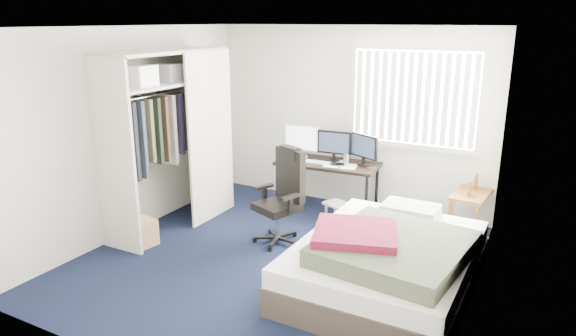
# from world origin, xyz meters

# --- Properties ---
(ground) EXTENTS (4.20, 4.20, 0.00)m
(ground) POSITION_xyz_m (0.00, 0.00, 0.00)
(ground) COLOR black
(ground) RESTS_ON ground
(room_shell) EXTENTS (4.20, 4.20, 4.20)m
(room_shell) POSITION_xyz_m (0.00, 0.00, 1.51)
(room_shell) COLOR silver
(room_shell) RESTS_ON ground
(window_assembly) EXTENTS (1.72, 0.09, 1.32)m
(window_assembly) POSITION_xyz_m (0.90, 2.04, 1.60)
(window_assembly) COLOR white
(window_assembly) RESTS_ON ground
(closet) EXTENTS (0.64, 1.84, 2.22)m
(closet) POSITION_xyz_m (-1.67, 0.27, 1.35)
(closet) COLOR beige
(closet) RESTS_ON ground
(desk) EXTENTS (1.43, 0.74, 1.14)m
(desk) POSITION_xyz_m (-0.15, 1.76, 0.72)
(desk) COLOR black
(desk) RESTS_ON ground
(office_chair) EXTENTS (0.70, 0.70, 1.14)m
(office_chair) POSITION_xyz_m (-0.19, 0.50, 0.44)
(office_chair) COLOR black
(office_chair) RESTS_ON ground
(footstool) EXTENTS (0.39, 0.35, 0.26)m
(footstool) POSITION_xyz_m (0.15, 1.37, 0.20)
(footstool) COLOR white
(footstool) RESTS_ON ground
(nightstand) EXTENTS (0.45, 0.80, 0.71)m
(nightstand) POSITION_xyz_m (1.75, 1.85, 0.46)
(nightstand) COLOR brown
(nightstand) RESTS_ON ground
(bed) EXTENTS (1.65, 2.17, 0.71)m
(bed) POSITION_xyz_m (1.26, -0.02, 0.30)
(bed) COLOR #382F28
(bed) RESTS_ON ground
(pine_box) EXTENTS (0.46, 0.38, 0.31)m
(pine_box) POSITION_xyz_m (-1.65, -0.40, 0.16)
(pine_box) COLOR #9F7C4F
(pine_box) RESTS_ON ground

